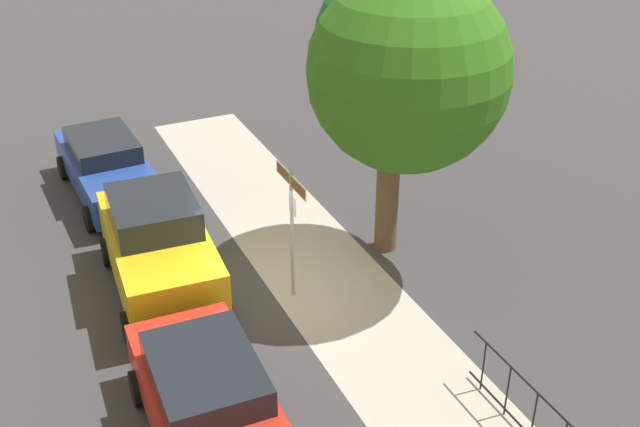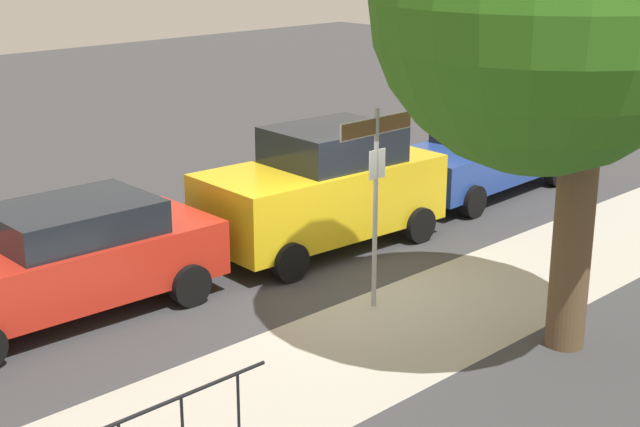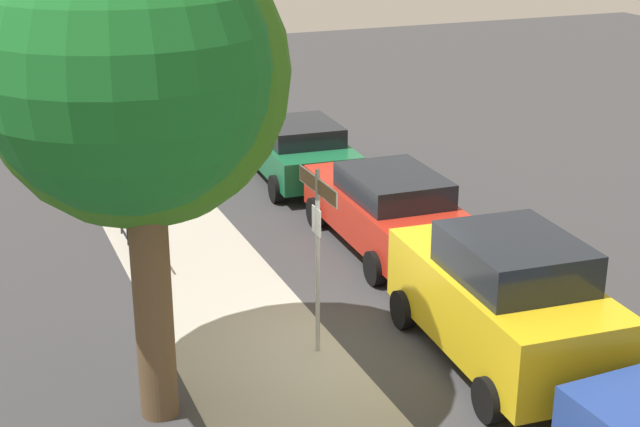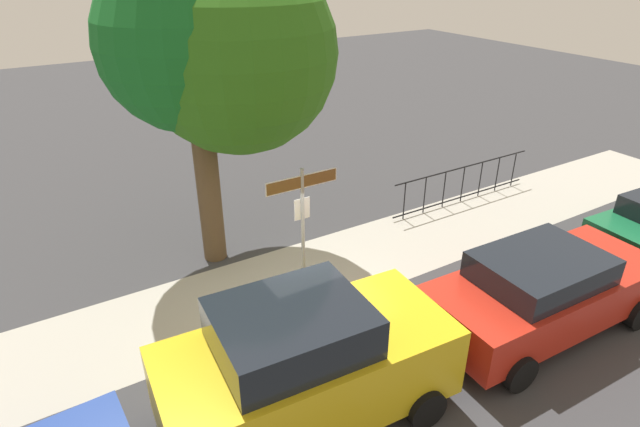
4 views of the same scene
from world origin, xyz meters
name	(u,v)px [view 4 (image 4 of 4)]	position (x,y,z in m)	size (l,w,h in m)	color
ground_plane	(309,317)	(0.00, 0.00, 0.00)	(60.00, 60.00, 0.00)	#38383A
sidewalk_strip	(355,259)	(2.00, 1.30, 0.00)	(24.00, 2.60, 0.00)	#A9A598
street_sign	(303,212)	(0.11, 0.40, 2.11)	(1.45, 0.07, 2.97)	#9EA0A5
shade_tree	(216,49)	(-0.27, 3.10, 4.65)	(4.71, 4.10, 6.60)	brown
car_yellow	(306,364)	(-1.25, -2.05, 1.04)	(4.43, 2.36, 2.11)	gold
car_red	(544,290)	(3.55, -2.48, 0.85)	(4.72, 2.20, 1.64)	red
iron_fence	(463,183)	(6.34, 2.30, 0.57)	(4.91, 0.04, 1.07)	black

